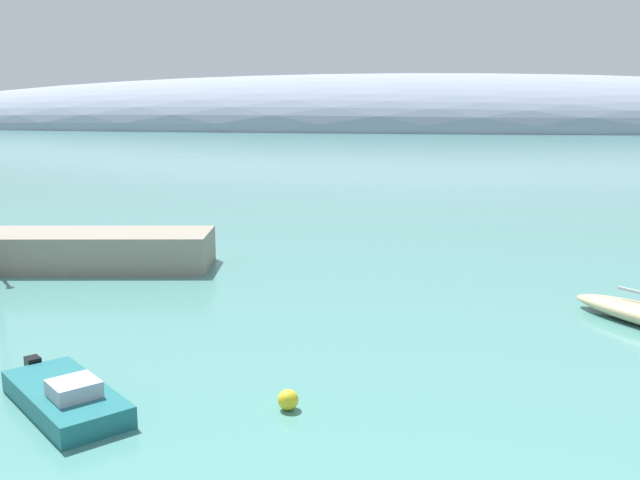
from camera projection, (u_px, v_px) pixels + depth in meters
The scene contains 3 objects.
distant_ridge at pixel (380, 130), 231.04m from camera, with size 397.54×72.92×36.17m, color #8E99AD.
motorboat_teal_alongside_breakwater at pixel (66, 397), 17.68m from camera, with size 4.60×4.23×0.96m.
mooring_buoy_yellow at pixel (288, 400), 17.64m from camera, with size 0.53×0.53×0.53m, color yellow.
Camera 1 is at (2.20, 1.36, 7.58)m, focal length 39.13 mm.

